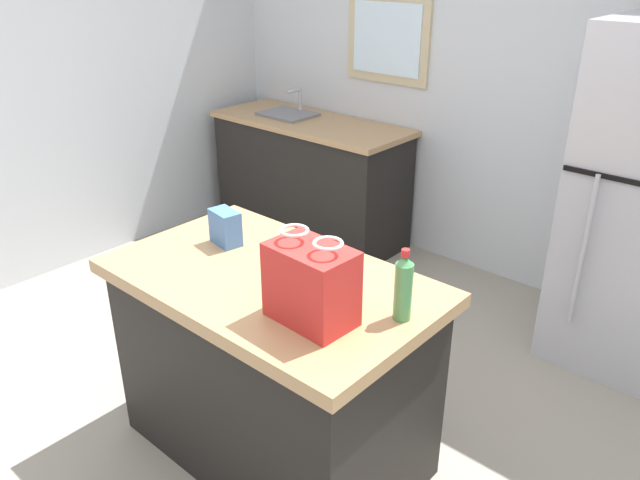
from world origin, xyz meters
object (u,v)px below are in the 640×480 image
kitchen_island (274,367)px  small_box (225,227)px  shopping_bag (311,284)px  ear_defenders (286,260)px  bottle (403,288)px

kitchen_island → small_box: size_ratio=8.64×
shopping_bag → small_box: (-0.69, 0.21, -0.06)m
kitchen_island → shopping_bag: 0.69m
small_box → ear_defenders: 0.34m
kitchen_island → small_box: 0.64m
bottle → shopping_bag: bearing=-137.0°
kitchen_island → bottle: bearing=8.6°
kitchen_island → shopping_bag: bearing=-20.9°
ear_defenders → shopping_bag: bearing=-34.1°
small_box → ear_defenders: small_box is taller
bottle → small_box: bearing=-179.6°
kitchen_island → ear_defenders: (-0.02, 0.11, 0.47)m
kitchen_island → small_box: (-0.35, 0.08, 0.52)m
small_box → ear_defenders: (0.34, 0.03, -0.05)m
shopping_bag → ear_defenders: 0.44m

